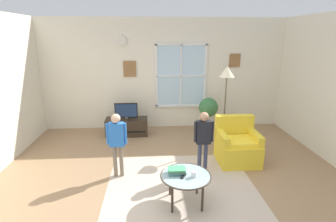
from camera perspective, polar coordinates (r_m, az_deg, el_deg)
The scene contains 14 objects.
ground_plane at distance 4.48m, azimuth 1.14°, elevation -16.23°, with size 6.83×6.39×0.02m, color #9E7A56.
back_wall at distance 6.78m, azimuth -0.86°, elevation 8.12°, with size 6.23×0.17×2.84m.
area_rug at distance 4.38m, azimuth 3.01°, elevation -16.86°, with size 2.43×2.38×0.01m, color #C6B29E.
tv_stand at distance 6.50m, azimuth -9.08°, elevation -3.45°, with size 1.02×0.43×0.42m.
television at distance 6.37m, azimuth -9.25°, elevation 0.09°, with size 0.55×0.08×0.39m.
armchair at distance 5.26m, azimuth 15.04°, elevation -7.41°, with size 0.76×0.74×0.87m.
coffee_table at distance 3.86m, azimuth 3.93°, elevation -14.38°, with size 0.75×0.75×0.46m.
book_stack at distance 3.85m, azimuth 1.94°, elevation -13.10°, with size 0.25×0.18×0.09m.
cup at distance 3.80m, azimuth 5.73°, elevation -13.74°, with size 0.08×0.08×0.09m, color white.
remote_near_books at distance 3.81m, azimuth 3.45°, elevation -14.14°, with size 0.04×0.14×0.02m, color black.
person_blue_shirt at distance 4.48m, azimuth -11.26°, elevation -5.92°, with size 0.35×0.16×1.15m.
person_black_shirt at distance 4.54m, azimuth 7.84°, elevation -5.47°, with size 0.35×0.16×1.15m.
potted_plant_by_window at distance 6.59m, azimuth 8.92°, elevation 0.13°, with size 0.48×0.48×0.89m.
floor_lamp at distance 5.58m, azimuth 12.83°, elevation 6.67°, with size 0.32×0.32×1.78m.
Camera 1 is at (-0.34, -3.75, 2.41)m, focal length 27.53 mm.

